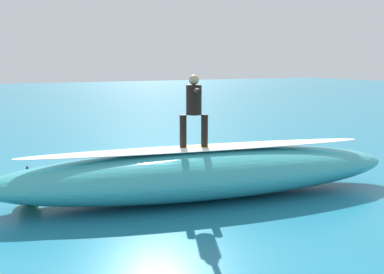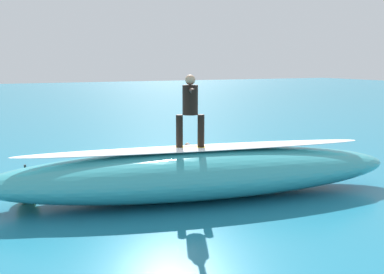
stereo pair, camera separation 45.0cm
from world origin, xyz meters
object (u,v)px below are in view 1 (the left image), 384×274
object	(u,v)px
surfer_paddling	(192,151)
buoy_marker	(29,193)
surfer_riding	(194,105)
surfboard_riding	(194,148)
surfboard_paddling	(191,155)

from	to	relation	value
surfer_paddling	buoy_marker	world-z (taller)	buoy_marker
surfer_riding	surfboard_riding	bearing A→B (deg)	105.96
surfboard_riding	buoy_marker	size ratio (longest dim) A/B	2.42
surfer_paddling	buoy_marker	size ratio (longest dim) A/B	1.87
surfer_riding	surfer_paddling	size ratio (longest dim) A/B	1.00
buoy_marker	surfboard_riding	bearing A→B (deg)	160.88
surfer_riding	surfer_paddling	world-z (taller)	surfer_riding
surfboard_riding	surfer_paddling	world-z (taller)	surfboard_riding
surfboard_riding	surfer_paddling	size ratio (longest dim) A/B	1.29
buoy_marker	surfer_paddling	bearing A→B (deg)	-154.30
surfboard_paddling	buoy_marker	distance (m)	6.18
surfboard_riding	buoy_marker	xyz separation A→B (m)	(3.54, -1.23, -0.92)
surfboard_riding	buoy_marker	distance (m)	3.85
surfer_paddling	buoy_marker	distance (m)	6.12
surfer_riding	surfer_paddling	bearing A→B (deg)	-97.45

